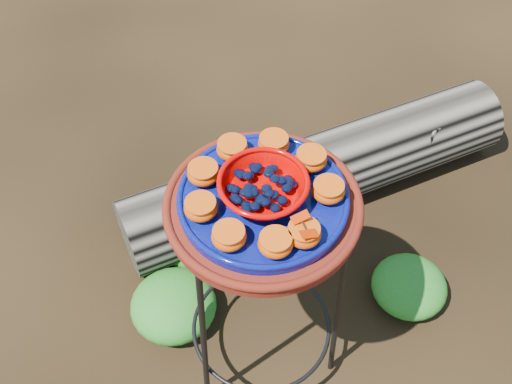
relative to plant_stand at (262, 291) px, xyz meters
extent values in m
plane|color=black|center=(0.00, 0.00, -0.35)|extent=(60.00, 60.00, 0.00)
cylinder|color=maroon|center=(0.00, 0.00, 0.37)|extent=(0.44, 0.44, 0.04)
cylinder|color=#02004C|center=(0.00, 0.00, 0.40)|extent=(0.38, 0.38, 0.03)
ellipsoid|color=#C72B00|center=(0.05, -0.13, 0.43)|extent=(0.07, 0.07, 0.04)
ellipsoid|color=#C72B00|center=(0.14, -0.03, 0.43)|extent=(0.07, 0.07, 0.04)
ellipsoid|color=#C72B00|center=(0.13, 0.06, 0.43)|extent=(0.07, 0.07, 0.04)
ellipsoid|color=#C72B00|center=(0.06, 0.13, 0.43)|extent=(0.07, 0.07, 0.04)
ellipsoid|color=#C72B00|center=(-0.04, 0.14, 0.43)|extent=(0.07, 0.07, 0.04)
ellipsoid|color=#C72B00|center=(-0.12, 0.08, 0.43)|extent=(0.07, 0.07, 0.04)
ellipsoid|color=#C72B00|center=(-0.14, -0.01, 0.43)|extent=(0.07, 0.07, 0.04)
ellipsoid|color=#C72B00|center=(-0.10, -0.10, 0.43)|extent=(0.07, 0.07, 0.04)
ellipsoid|color=#C72B00|center=(-0.01, -0.14, 0.43)|extent=(0.07, 0.07, 0.04)
ellipsoid|color=#236F1A|center=(-0.24, 0.18, -0.28)|extent=(0.27, 0.27, 0.14)
ellipsoid|color=#236F1A|center=(0.51, 0.07, -0.29)|extent=(0.25, 0.25, 0.12)
ellipsoid|color=#236F1A|center=(-0.11, 0.43, -0.27)|extent=(0.31, 0.31, 0.15)
camera|label=1|loc=(-0.23, -0.85, 1.51)|focal=45.00mm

